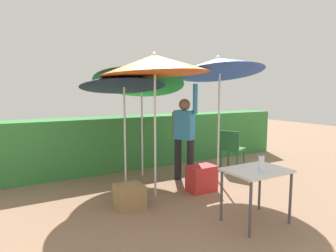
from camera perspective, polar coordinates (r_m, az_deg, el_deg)
ground_plane at (r=5.25m, az=1.65°, el=-12.35°), size 24.00×24.00×0.00m
hedge_row at (r=6.67m, az=-6.40°, el=-3.04°), size 8.00×0.70×1.17m
umbrella_rainbow at (r=5.46m, az=10.21°, el=11.87°), size 1.66×1.67×2.51m
umbrella_orange at (r=5.13m, az=-9.12°, el=9.19°), size 1.52×1.53×2.22m
umbrella_yellow at (r=5.80m, az=-5.83°, el=9.94°), size 1.92×1.84×2.57m
umbrella_navy at (r=4.60m, az=-2.73°, el=12.23°), size 1.78×1.78×2.38m
person_vendor at (r=5.47m, az=3.32°, el=-1.49°), size 0.36×0.53×1.88m
chair_plastic at (r=6.43m, az=12.71°, el=-4.24°), size 0.58×0.58×0.89m
cooler_box at (r=5.06m, az=6.77°, el=-10.44°), size 0.48×0.33×0.45m
crate_cardboard at (r=4.39m, az=-7.75°, el=-13.87°), size 0.40×0.38×0.35m
folding_table at (r=3.94m, az=17.37°, el=-9.54°), size 0.80×0.60×0.72m
bottle_water at (r=3.74m, az=18.29°, el=-7.26°), size 0.07×0.07×0.24m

